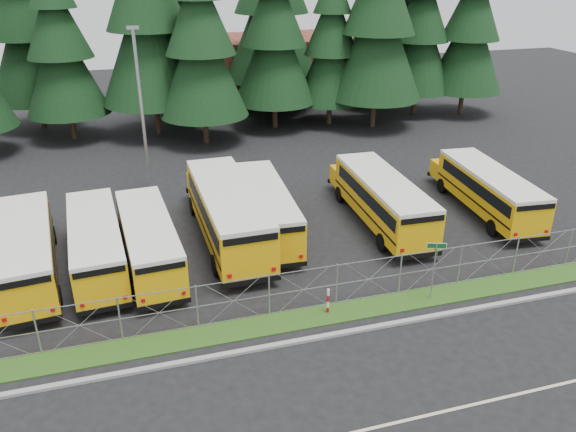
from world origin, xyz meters
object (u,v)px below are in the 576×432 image
(bus_6, at_px, (380,200))
(bus_1, at_px, (96,244))
(striped_bollard, at_px, (328,301))
(light_standard, at_px, (141,105))
(street_sign, at_px, (435,259))
(bus_3, at_px, (226,214))
(bus_2, at_px, (148,241))
(bus_east, at_px, (486,191))
(bus_4, at_px, (263,209))
(bus_0, at_px, (27,252))

(bus_6, bearing_deg, bus_1, -175.04)
(striped_bollard, distance_m, light_standard, 18.35)
(street_sign, xyz_separation_m, light_standard, (-11.02, 16.80, 3.47))
(bus_3, bearing_deg, light_standard, 110.90)
(light_standard, bearing_deg, bus_2, -93.65)
(bus_east, xyz_separation_m, striped_bollard, (-12.41, -7.22, -0.74))
(bus_3, xyz_separation_m, bus_4, (2.10, 0.39, -0.19))
(bus_4, bearing_deg, striped_bollard, -81.80)
(street_sign, relative_size, light_standard, 0.28)
(bus_east, height_order, light_standard, light_standard)
(striped_bollard, bearing_deg, bus_1, 144.21)
(bus_east, distance_m, street_sign, 10.75)
(bus_4, distance_m, street_sign, 10.16)
(bus_6, distance_m, street_sign, 7.91)
(bus_2, bearing_deg, street_sign, -33.52)
(bus_east, bearing_deg, bus_6, -177.62)
(bus_1, xyz_separation_m, bus_4, (8.65, 1.54, 0.06))
(light_standard, bearing_deg, bus_3, -68.06)
(bus_3, relative_size, light_standard, 1.16)
(bus_2, height_order, striped_bollard, bus_2)
(bus_0, bearing_deg, striped_bollard, -34.85)
(bus_3, relative_size, bus_east, 1.16)
(bus_4, bearing_deg, bus_6, -3.28)
(bus_0, bearing_deg, bus_6, -3.87)
(bus_3, height_order, street_sign, bus_3)
(bus_1, distance_m, street_sign, 15.76)
(striped_bollard, bearing_deg, bus_6, 52.28)
(street_sign, relative_size, striped_bollard, 2.34)
(bus_3, xyz_separation_m, striped_bollard, (2.81, -7.89, -0.95))
(bus_4, distance_m, bus_6, 6.59)
(bus_3, bearing_deg, bus_2, -160.98)
(bus_0, bearing_deg, bus_3, 0.56)
(bus_1, height_order, bus_east, bus_east)
(bus_6, bearing_deg, striped_bollard, -125.72)
(bus_4, bearing_deg, light_standard, 127.35)
(light_standard, bearing_deg, bus_4, -55.92)
(striped_bollard, bearing_deg, bus_3, 109.62)
(bus_1, xyz_separation_m, light_standard, (3.07, 9.78, 4.20))
(bus_3, xyz_separation_m, bus_6, (8.64, -0.36, -0.14))
(bus_east, bearing_deg, bus_2, -172.41)
(striped_bollard, height_order, light_standard, light_standard)
(bus_2, distance_m, bus_3, 4.40)
(bus_6, relative_size, light_standard, 1.06)
(bus_1, height_order, bus_2, bus_1)
(bus_1, relative_size, bus_2, 1.01)
(bus_0, xyz_separation_m, bus_1, (3.05, 0.04, -0.06))
(bus_3, relative_size, striped_bollard, 9.83)
(bus_4, xyz_separation_m, street_sign, (5.44, -8.56, 0.68))
(bus_2, distance_m, bus_east, 19.36)
(bus_3, relative_size, bus_4, 1.14)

